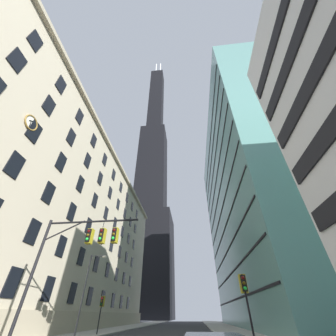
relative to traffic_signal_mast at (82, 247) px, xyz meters
name	(u,v)px	position (x,y,z in m)	size (l,w,h in m)	color
station_building	(67,228)	(-14.83, 20.04, 8.99)	(15.76, 60.97, 29.39)	#BCAF93
dark_skyscraper	(151,187)	(-15.30, 94.97, 62.47)	(25.95, 25.95, 228.58)	black
glass_office_midrise	(258,201)	(23.89, 30.24, 17.60)	(18.45, 49.72, 46.56)	slate
traffic_signal_mast	(82,247)	(0.00, 0.00, 0.00)	(7.02, 0.63, 7.56)	black
traffic_light_near_right	(244,288)	(10.74, 1.14, -2.48)	(0.40, 0.63, 3.80)	black
traffic_light_far_left	(102,303)	(-3.14, 13.31, -2.75)	(0.40, 0.63, 3.50)	black
street_lamppost	(88,284)	(-4.05, 10.57, -1.09)	(2.02, 0.32, 7.50)	#47474C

